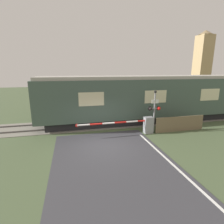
{
  "coord_description": "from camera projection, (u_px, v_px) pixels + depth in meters",
  "views": [
    {
      "loc": [
        -1.84,
        -9.53,
        4.35
      ],
      "look_at": [
        0.87,
        1.85,
        1.52
      ],
      "focal_mm": 28.0,
      "sensor_mm": 36.0,
      "label": 1
    }
  ],
  "objects": [
    {
      "name": "crossing_barrier",
      "position": [
        143.0,
        125.0,
        12.14
      ],
      "size": [
        5.32,
        0.44,
        1.17
      ],
      "color": "gray",
      "rests_on": "ground_plane"
    },
    {
      "name": "train",
      "position": [
        147.0,
        98.0,
        14.92
      ],
      "size": [
        17.99,
        3.01,
        3.87
      ],
      "color": "black",
      "rests_on": "ground_plane"
    },
    {
      "name": "track_bed",
      "position": [
        95.0,
        124.0,
        14.37
      ],
      "size": [
        36.0,
        3.2,
        0.13
      ],
      "color": "slate",
      "rests_on": "ground_plane"
    },
    {
      "name": "roadside_fence",
      "position": [
        180.0,
        124.0,
        12.64
      ],
      "size": [
        3.79,
        0.06,
        1.1
      ],
      "color": "#726047",
      "rests_on": "ground_plane"
    },
    {
      "name": "ground_plane",
      "position": [
        105.0,
        145.0,
        10.44
      ],
      "size": [
        80.0,
        80.0,
        0.0
      ],
      "primitive_type": "plane",
      "color": "#475638"
    },
    {
      "name": "signal_post",
      "position": [
        155.0,
        109.0,
        12.15
      ],
      "size": [
        0.92,
        0.26,
        2.99
      ],
      "color": "gray",
      "rests_on": "ground_plane"
    },
    {
      "name": "distant_building",
      "position": [
        202.0,
        63.0,
        32.14
      ],
      "size": [
        2.64,
        2.64,
        11.21
      ],
      "color": "tan",
      "rests_on": "ground_plane"
    }
  ]
}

